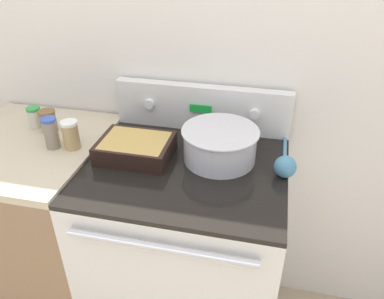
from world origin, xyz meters
name	(u,v)px	position (x,y,z in m)	size (l,w,h in m)	color
kitchen_wall	(206,52)	(0.00, 0.67, 1.25)	(8.00, 0.05, 2.50)	silver
stove_range	(187,256)	(0.00, 0.32, 0.47)	(0.73, 0.66, 0.94)	silver
control_panel	(202,108)	(0.00, 0.61, 1.03)	(0.73, 0.07, 0.19)	silver
side_counter	(48,231)	(-0.66, 0.32, 0.48)	(0.59, 0.63, 0.95)	#896B4C
mixing_bowl	(220,143)	(0.11, 0.38, 1.01)	(0.28, 0.28, 0.12)	silver
casserole_dish	(135,147)	(-0.20, 0.34, 0.98)	(0.27, 0.21, 0.07)	black
ladle	(285,165)	(0.35, 0.34, 0.97)	(0.08, 0.32, 0.08)	teal
spice_jar_white_cap	(71,135)	(-0.45, 0.32, 1.01)	(0.06, 0.06, 0.11)	tan
spice_jar_blue_cap	(51,133)	(-0.52, 0.31, 1.01)	(0.06, 0.06, 0.12)	gray
spice_jar_brown_cap	(48,121)	(-0.60, 0.42, 1.00)	(0.07, 0.07, 0.09)	gray
spice_jar_green_cap	(35,117)	(-0.68, 0.45, 1.00)	(0.06, 0.06, 0.09)	beige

